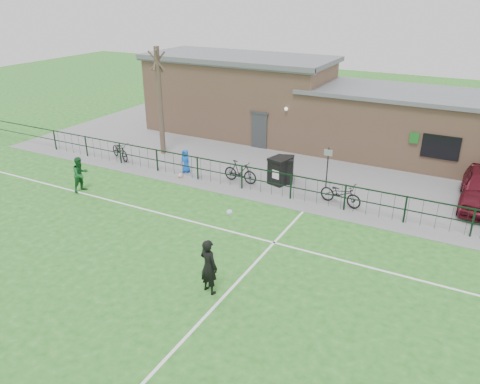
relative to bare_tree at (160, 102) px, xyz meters
The scene contains 18 objects.
ground 13.54m from the bare_tree, 52.70° to the right, with size 90.00×90.00×0.00m, color #1F5E1B.
paving_strip 9.05m from the bare_tree, 20.56° to the left, with size 34.00×13.00×0.02m, color slate.
pitch_line_touch 8.96m from the bare_tree, 18.65° to the right, with size 28.00×0.10×0.01m, color white.
pitch_line_mid 10.73m from the bare_tree, 39.09° to the right, with size 28.00×0.10×0.01m, color white.
pitch_line_perp 14.81m from the bare_tree, 46.40° to the right, with size 0.10×16.00×0.01m, color white.
perimeter_fence 8.72m from the bare_tree, 17.35° to the right, with size 28.00×0.10×1.20m, color black.
bare_tree is the anchor object (origin of this frame).
wheelie_bin_left 8.36m from the bare_tree, ahead, with size 0.78×0.89×1.19m, color black.
wheelie_bin_right 8.24m from the bare_tree, ahead, with size 0.82×0.93×1.23m, color black.
sign_post 10.21m from the bare_tree, ahead, with size 0.06×0.06×2.00m, color black.
bicycle_c 3.50m from the bare_tree, 126.48° to the right, with size 0.67×1.91×1.00m, color black.
bicycle_d 6.78m from the bare_tree, 16.83° to the right, with size 0.51×1.81×1.09m, color black.
bicycle_e 11.63m from the bare_tree, 10.32° to the right, with size 0.68×1.96×1.03m, color black.
spectator_child 4.24m from the bare_tree, 33.98° to the right, with size 0.60×0.39×1.23m, color blue.
goalkeeper_kick 14.07m from the bare_tree, 47.32° to the right, with size 1.29×3.17×1.86m.
outfield_player 6.64m from the bare_tree, 90.54° to the right, with size 0.82×0.64×1.68m, color #185627.
ball_ground 5.02m from the bare_tree, 41.44° to the right, with size 0.25×0.25×0.25m, color silver.
clubhouse 9.34m from the bare_tree, 40.12° to the left, with size 24.25×5.40×4.96m.
Camera 1 is at (8.12, -10.22, 8.87)m, focal length 35.00 mm.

